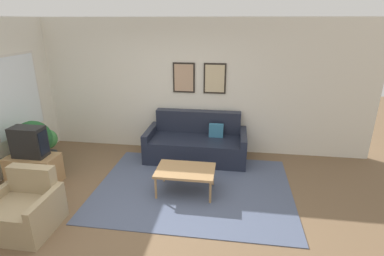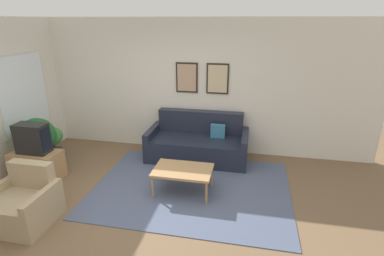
{
  "view_description": "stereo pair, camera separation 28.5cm",
  "coord_description": "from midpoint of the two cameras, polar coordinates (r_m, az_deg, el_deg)",
  "views": [
    {
      "loc": [
        1.27,
        -3.51,
        2.66
      ],
      "look_at": [
        0.57,
        1.39,
        0.85
      ],
      "focal_mm": 28.0,
      "sensor_mm": 36.0,
      "label": 1
    },
    {
      "loc": [
        1.55,
        -3.46,
        2.66
      ],
      "look_at": [
        0.57,
        1.39,
        0.85
      ],
      "focal_mm": 28.0,
      "sensor_mm": 36.0,
      "label": 2
    }
  ],
  "objects": [
    {
      "name": "potted_plant_tall",
      "position": [
        5.95,
        -29.21,
        -2.14
      ],
      "size": [
        0.63,
        0.63,
        1.02
      ],
      "color": "slate",
      "rests_on": "ground_plane"
    },
    {
      "name": "potted_plant_by_window",
      "position": [
        6.65,
        -26.91,
        -2.4
      ],
      "size": [
        0.39,
        0.39,
        0.62
      ],
      "color": "#383D42",
      "rests_on": "ground_plane"
    },
    {
      "name": "wall_back",
      "position": [
        6.22,
        -5.1,
        7.87
      ],
      "size": [
        8.0,
        0.09,
        2.7
      ],
      "color": "silver",
      "rests_on": "ground_plane"
    },
    {
      "name": "tv_stand",
      "position": [
        5.86,
        -29.09,
        -6.94
      ],
      "size": [
        0.83,
        0.44,
        0.5
      ],
      "color": "#A87F51",
      "rests_on": "ground_plane"
    },
    {
      "name": "couch",
      "position": [
        5.99,
        -0.52,
        -2.99
      ],
      "size": [
        1.96,
        0.9,
        0.91
      ],
      "color": "#1E2333",
      "rests_on": "ground_plane"
    },
    {
      "name": "tv",
      "position": [
        5.67,
        -29.93,
        -2.34
      ],
      "size": [
        0.54,
        0.28,
        0.51
      ],
      "color": "black",
      "rests_on": "tv_stand"
    },
    {
      "name": "potted_plant_small",
      "position": [
        6.35,
        -28.32,
        -2.29
      ],
      "size": [
        0.49,
        0.49,
        0.79
      ],
      "color": "beige",
      "rests_on": "ground_plane"
    },
    {
      "name": "area_rug",
      "position": [
        5.09,
        -1.34,
        -11.33
      ],
      "size": [
        3.2,
        2.4,
        0.01
      ],
      "color": "#4C5670",
      "rests_on": "ground_plane"
    },
    {
      "name": "coffee_table",
      "position": [
        4.82,
        -2.97,
        -8.27
      ],
      "size": [
        0.93,
        0.61,
        0.41
      ],
      "color": "#A87F51",
      "rests_on": "ground_plane"
    },
    {
      "name": "armchair",
      "position": [
        4.75,
        -30.87,
        -13.34
      ],
      "size": [
        0.81,
        0.76,
        0.79
      ],
      "rotation": [
        0.0,
        0.0,
        -0.28
      ],
      "color": "tan",
      "rests_on": "ground_plane"
    },
    {
      "name": "ground_plane",
      "position": [
        4.6,
        -11.76,
        -15.7
      ],
      "size": [
        16.0,
        16.0,
        0.0
      ],
      "primitive_type": "plane",
      "color": "brown"
    }
  ]
}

